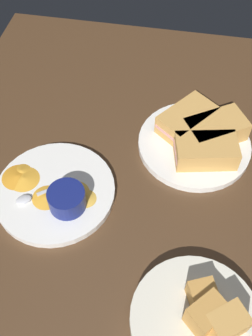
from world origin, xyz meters
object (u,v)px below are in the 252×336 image
object	(u,v)px
sandwich_half_far	(216,129)
ramekin_light_gravy	(67,199)
plate_sandwich_main	(194,144)
bread_basket_rear	(199,319)
spoon_by_dark_ramekin	(190,139)
spoon_by_gravy_ramekin	(30,197)
sandwich_half_near	(206,151)
ramekin_dark_sauce	(189,117)
plate_chips_companion	(55,191)
sandwich_half_extra	(187,120)

from	to	relation	value
sandwich_half_far	ramekin_light_gravy	xyz separation A→B (cm)	(27.76, 23.44, -0.09)
plate_sandwich_main	bread_basket_rear	size ratio (longest dim) A/B	1.16
spoon_by_dark_ramekin	bread_basket_rear	distance (cm)	39.44
spoon_by_gravy_ramekin	bread_basket_rear	size ratio (longest dim) A/B	0.41
sandwich_half_near	spoon_by_dark_ramekin	size ratio (longest dim) A/B	1.45
ramekin_dark_sauce	sandwich_half_far	bearing A→B (deg)	154.84
plate_sandwich_main	sandwich_half_far	world-z (taller)	sandwich_half_far
spoon_by_gravy_ramekin	ramekin_light_gravy	bearing A→B (deg)	179.20
ramekin_dark_sauce	plate_chips_companion	bearing A→B (deg)	42.59
sandwich_half_extra	spoon_by_gravy_ramekin	bearing A→B (deg)	40.73
sandwich_half_near	plate_chips_companion	distance (cm)	32.92
bread_basket_rear	sandwich_half_near	bearing A→B (deg)	-87.97
sandwich_half_far	spoon_by_gravy_ramekin	bearing A→B (deg)	33.17
sandwich_half_extra	plate_chips_companion	xyz separation A→B (cm)	(24.92, 22.09, -3.20)
sandwich_half_near	ramekin_dark_sauce	size ratio (longest dim) A/B	2.38
sandwich_half_near	plate_chips_companion	bearing A→B (deg)	24.87
spoon_by_gravy_ramekin	bread_basket_rear	bearing A→B (deg)	152.99
plate_sandwich_main	spoon_by_dark_ramekin	bearing A→B (deg)	-15.05
plate_sandwich_main	spoon_by_dark_ramekin	distance (cm)	1.65
plate_sandwich_main	spoon_by_gravy_ramekin	xyz separation A→B (cm)	(31.53, 20.93, 1.16)
bread_basket_rear	plate_chips_companion	bearing A→B (deg)	-34.04
plate_sandwich_main	spoon_by_gravy_ramekin	bearing A→B (deg)	33.57
plate_sandwich_main	sandwich_half_far	xyz separation A→B (cm)	(-4.16, -2.40, 3.20)
ramekin_light_gravy	sandwich_half_extra	bearing A→B (deg)	-130.08
plate_chips_companion	spoon_by_gravy_ramekin	xyz separation A→B (cm)	(4.21, 2.99, 1.16)
sandwich_half_far	ramekin_light_gravy	distance (cm)	36.33
plate_chips_companion	ramekin_light_gravy	distance (cm)	5.76
sandwich_half_extra	ramekin_dark_sauce	xyz separation A→B (cm)	(-0.36, -1.15, -0.23)
plate_chips_companion	bread_basket_rear	bearing A→B (deg)	145.96
spoon_by_dark_ramekin	spoon_by_gravy_ramekin	size ratio (longest dim) A/B	1.12
sandwich_half_far	ramekin_dark_sauce	distance (cm)	6.85
sandwich_half_far	sandwich_half_near	bearing A→B (deg)	74.98
spoon_by_dark_ramekin	plate_chips_companion	distance (cm)	31.94
sandwich_half_far	plate_sandwich_main	bearing A→B (deg)	29.98
ramekin_light_gravy	spoon_by_gravy_ramekin	world-z (taller)	ramekin_light_gravy
sandwich_half_far	ramekin_dark_sauce	world-z (taller)	sandwich_half_far
ramekin_dark_sauce	bread_basket_rear	xyz separation A→B (cm)	(-5.66, 44.15, -1.46)
plate_sandwich_main	sandwich_half_far	bearing A→B (deg)	-150.02
spoon_by_dark_ramekin	ramekin_dark_sauce	bearing A→B (deg)	-79.75
sandwich_half_near	spoon_by_dark_ramekin	xyz separation A→B (cm)	(3.53, -4.46, -2.04)
spoon_by_dark_ramekin	sandwich_half_near	bearing A→B (deg)	128.34
sandwich_half_extra	bread_basket_rear	world-z (taller)	bread_basket_rear
plate_chips_companion	sandwich_half_near	bearing A→B (deg)	-155.13
sandwich_half_extra	ramekin_light_gravy	size ratio (longest dim) A/B	2.01
spoon_by_gravy_ramekin	bread_basket_rear	xyz separation A→B (cm)	(-35.16, 17.92, 0.35)
sandwich_half_near	ramekin_dark_sauce	world-z (taller)	sandwich_half_near
ramekin_light_gravy	spoon_by_dark_ramekin	bearing A→B (deg)	-136.48
sandwich_half_near	bread_basket_rear	world-z (taller)	bread_basket_rear
plate_sandwich_main	spoon_by_dark_ramekin	xyz separation A→B (cm)	(1.13, -0.30, 1.16)
plate_sandwich_main	sandwich_half_near	world-z (taller)	sandwich_half_near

